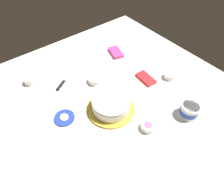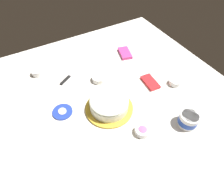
# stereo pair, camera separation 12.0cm
# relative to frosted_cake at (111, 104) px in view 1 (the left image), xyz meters

# --- Properties ---
(ground_plane) EXTENTS (1.54, 1.54, 0.00)m
(ground_plane) POSITION_rel_frosted_cake_xyz_m (-0.08, 0.08, -0.05)
(ground_plane) COLOR silver
(frosted_cake) EXTENTS (0.29, 0.29, 0.10)m
(frosted_cake) POSITION_rel_frosted_cake_xyz_m (0.00, 0.00, 0.00)
(frosted_cake) COLOR gold
(frosted_cake) RESTS_ON ground_plane
(frosting_tub) EXTENTS (0.11, 0.11, 0.08)m
(frosting_tub) POSITION_rel_frosted_cake_xyz_m (0.31, 0.33, -0.00)
(frosting_tub) COLOR white
(frosting_tub) RESTS_ON ground_plane
(frosting_tub_lid) EXTENTS (0.12, 0.12, 0.02)m
(frosting_tub_lid) POSITION_rel_frosted_cake_xyz_m (-0.11, -0.26, -0.04)
(frosting_tub_lid) COLOR #233DAD
(frosting_tub_lid) RESTS_ON ground_plane
(spreading_knife) EXTENTS (0.14, 0.21, 0.01)m
(spreading_knife) POSITION_rel_frosted_cake_xyz_m (-0.39, -0.11, -0.04)
(spreading_knife) COLOR silver
(spreading_knife) RESTS_ON ground_plane
(sprinkle_bowl_pink) EXTENTS (0.08, 0.08, 0.04)m
(sprinkle_bowl_pink) POSITION_rel_frosted_cake_xyz_m (0.23, 0.08, -0.03)
(sprinkle_bowl_pink) COLOR white
(sprinkle_bowl_pink) RESTS_ON ground_plane
(sprinkle_bowl_blue) EXTENTS (0.08, 0.08, 0.04)m
(sprinkle_bowl_blue) POSITION_rel_frosted_cake_xyz_m (0.03, 0.49, -0.03)
(sprinkle_bowl_blue) COLOR white
(sprinkle_bowl_blue) RESTS_ON ground_plane
(sprinkle_bowl_orange) EXTENTS (0.08, 0.08, 0.04)m
(sprinkle_bowl_orange) POSITION_rel_frosted_cake_xyz_m (-0.52, -0.29, -0.02)
(sprinkle_bowl_orange) COLOR white
(sprinkle_bowl_orange) RESTS_ON ground_plane
(sprinkle_bowl_green) EXTENTS (0.09, 0.09, 0.03)m
(sprinkle_bowl_green) POSITION_rel_frosted_cake_xyz_m (-0.25, 0.06, -0.03)
(sprinkle_bowl_green) COLOR white
(sprinkle_bowl_green) RESTS_ON ground_plane
(candy_box_lower) EXTENTS (0.16, 0.11, 0.02)m
(candy_box_lower) POSITION_rel_frosted_cake_xyz_m (-0.42, 0.37, -0.03)
(candy_box_lower) COLOR #E53D8E
(candy_box_lower) RESTS_ON ground_plane
(candy_box_upper) EXTENTS (0.15, 0.08, 0.02)m
(candy_box_upper) POSITION_rel_frosted_cake_xyz_m (-0.06, 0.35, -0.04)
(candy_box_upper) COLOR red
(candy_box_upper) RESTS_ON ground_plane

